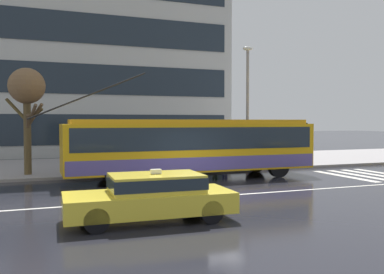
% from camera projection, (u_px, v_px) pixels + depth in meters
% --- Properties ---
extents(ground_plane, '(160.00, 160.00, 0.00)m').
position_uv_depth(ground_plane, '(206.00, 191.00, 15.98)').
color(ground_plane, black).
extents(sidewalk_slab, '(80.00, 10.00, 0.14)m').
position_uv_depth(sidewalk_slab, '(143.00, 164.00, 25.36)').
color(sidewalk_slab, gray).
rests_on(sidewalk_slab, ground_plane).
extents(crosswalk_stripe_edge_near, '(0.44, 4.40, 0.01)m').
position_uv_depth(crosswalk_stripe_edge_near, '(344.00, 176.00, 20.20)').
color(crosswalk_stripe_edge_near, beige).
rests_on(crosswalk_stripe_edge_near, ground_plane).
extents(crosswalk_stripe_inner_a, '(0.44, 4.40, 0.01)m').
position_uv_depth(crosswalk_stripe_inner_a, '(359.00, 175.00, 20.51)').
color(crosswalk_stripe_inner_a, beige).
rests_on(crosswalk_stripe_inner_a, ground_plane).
extents(crosswalk_stripe_center, '(0.44, 4.40, 0.01)m').
position_uv_depth(crosswalk_stripe_center, '(373.00, 174.00, 20.83)').
color(crosswalk_stripe_center, beige).
rests_on(crosswalk_stripe_center, ground_plane).
extents(lane_centre_line, '(72.00, 0.14, 0.01)m').
position_uv_depth(lane_centre_line, '(218.00, 196.00, 14.86)').
color(lane_centre_line, silver).
rests_on(lane_centre_line, ground_plane).
extents(trolleybus, '(13.08, 2.60, 4.82)m').
position_uv_depth(trolleybus, '(193.00, 146.00, 19.40)').
color(trolleybus, gold).
rests_on(trolleybus, ground_plane).
extents(taxi_oncoming_near, '(4.52, 1.93, 1.39)m').
position_uv_depth(taxi_oncoming_near, '(152.00, 195.00, 11.12)').
color(taxi_oncoming_near, yellow).
rests_on(taxi_oncoming_near, ground_plane).
extents(bus_shelter, '(4.16, 1.83, 2.60)m').
position_uv_depth(bus_shelter, '(143.00, 132.00, 22.49)').
color(bus_shelter, gray).
rests_on(bus_shelter, sidewalk_slab).
extents(pedestrian_at_shelter, '(1.53, 1.53, 1.93)m').
position_uv_depth(pedestrian_at_shelter, '(227.00, 138.00, 24.37)').
color(pedestrian_at_shelter, navy).
rests_on(pedestrian_at_shelter, sidewalk_slab).
extents(pedestrian_approaching_curb, '(1.53, 1.53, 1.98)m').
position_uv_depth(pedestrian_approaching_curb, '(115.00, 139.00, 21.65)').
color(pedestrian_approaching_curb, '#534B4F').
rests_on(pedestrian_approaching_curb, sidewalk_slab).
extents(pedestrian_walking_past, '(1.32, 1.32, 1.97)m').
position_uv_depth(pedestrian_walking_past, '(214.00, 139.00, 23.39)').
color(pedestrian_walking_past, black).
rests_on(pedestrian_walking_past, sidewalk_slab).
extents(street_lamp, '(0.60, 0.32, 6.71)m').
position_uv_depth(street_lamp, '(248.00, 96.00, 23.15)').
color(street_lamp, gray).
rests_on(street_lamp, sidewalk_slab).
extents(street_tree_bare, '(1.85, 1.92, 5.07)m').
position_uv_depth(street_tree_bare, '(27.00, 91.00, 19.65)').
color(street_tree_bare, brown).
rests_on(street_tree_bare, sidewalk_slab).
extents(office_tower_corner_left, '(23.50, 15.80, 26.83)m').
position_uv_depth(office_tower_corner_left, '(80.00, 4.00, 37.95)').
color(office_tower_corner_left, '#B8B9B4').
rests_on(office_tower_corner_left, ground_plane).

